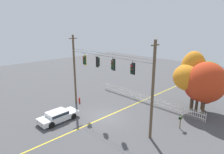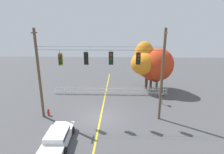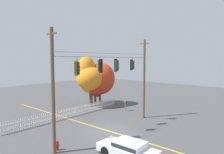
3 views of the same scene
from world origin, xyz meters
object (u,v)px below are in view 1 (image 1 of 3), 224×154
at_px(traffic_signal_northbound_primary, 98,62).
at_px(traffic_signal_eastbound_side, 113,65).
at_px(autumn_maple_near_fence, 192,76).
at_px(parked_car, 58,116).
at_px(traffic_signal_westbound_side, 132,69).
at_px(traffic_signal_northbound_secondary, 84,60).
at_px(autumn_maple_mid, 201,84).
at_px(fire_hydrant, 79,100).
at_px(roadside_mailbox, 181,118).
at_px(autumn_maple_far_west, 206,83).
at_px(autumn_oak_far_east, 206,81).

xyz_separation_m(traffic_signal_northbound_primary, traffic_signal_eastbound_side, (2.33, 0.02, -0.01)).
xyz_separation_m(autumn_maple_near_fence, parked_car, (-8.56, -13.25, -3.64)).
distance_m(traffic_signal_eastbound_side, traffic_signal_westbound_side, 2.58).
bearing_deg(autumn_maple_near_fence, parked_car, -122.85).
bearing_deg(traffic_signal_northbound_primary, traffic_signal_northbound_secondary, 179.56).
xyz_separation_m(autumn_maple_mid, fire_hydrant, (-12.54, -8.27, -3.18)).
bearing_deg(traffic_signal_northbound_secondary, traffic_signal_eastbound_side, 0.00).
height_order(autumn_maple_mid, roadside_mailbox, autumn_maple_mid).
xyz_separation_m(autumn_maple_near_fence, autumn_maple_far_west, (1.90, -0.35, -0.43)).
height_order(traffic_signal_northbound_secondary, traffic_signal_eastbound_side, same).
height_order(traffic_signal_northbound_primary, traffic_signal_westbound_side, same).
height_order(traffic_signal_eastbound_side, autumn_oak_far_east, traffic_signal_eastbound_side).
bearing_deg(parked_car, autumn_oak_far_east, 54.53).
xyz_separation_m(traffic_signal_eastbound_side, autumn_oak_far_east, (5.95, 9.63, -2.40)).
distance_m(traffic_signal_westbound_side, autumn_maple_near_fence, 9.27).
bearing_deg(autumn_maple_far_west, autumn_maple_mid, 178.36).
bearing_deg(autumn_oak_far_east, traffic_signal_westbound_side, -109.29).
height_order(traffic_signal_northbound_secondary, traffic_signal_westbound_side, same).
height_order(traffic_signal_eastbound_side, autumn_maple_far_west, traffic_signal_eastbound_side).
height_order(traffic_signal_eastbound_side, parked_car, traffic_signal_eastbound_side).
distance_m(traffic_signal_westbound_side, autumn_oak_far_east, 10.48).
xyz_separation_m(traffic_signal_northbound_secondary, autumn_maple_far_west, (11.26, 8.50, -2.26)).
distance_m(autumn_maple_near_fence, parked_car, 16.19).
bearing_deg(fire_hydrant, autumn_maple_near_fence, 37.61).
distance_m(autumn_oak_far_east, autumn_maple_far_west, 1.22).
height_order(traffic_signal_northbound_secondary, parked_car, traffic_signal_northbound_secondary).
bearing_deg(autumn_maple_near_fence, traffic_signal_westbound_side, -102.31).
xyz_separation_m(traffic_signal_westbound_side, autumn_maple_mid, (3.30, 8.51, -2.64)).
distance_m(traffic_signal_eastbound_side, autumn_maple_mid, 10.68).
distance_m(autumn_oak_far_east, fire_hydrant, 16.09).
height_order(autumn_oak_far_east, autumn_maple_far_west, autumn_maple_far_west).
xyz_separation_m(traffic_signal_westbound_side, autumn_maple_far_west, (3.83, 8.50, -2.38)).
bearing_deg(traffic_signal_westbound_side, roadside_mailbox, 45.45).
distance_m(autumn_maple_mid, roadside_mailbox, 5.55).
bearing_deg(traffic_signal_northbound_secondary, autumn_oak_far_east, 41.72).
bearing_deg(autumn_oak_far_east, traffic_signal_northbound_primary, -130.64).
xyz_separation_m(autumn_maple_mid, autumn_oak_far_east, (0.07, 1.12, 0.25)).
relative_size(autumn_oak_far_east, autumn_maple_far_west, 0.98).
xyz_separation_m(traffic_signal_northbound_primary, traffic_signal_westbound_side, (4.91, 0.02, -0.02)).
xyz_separation_m(traffic_signal_eastbound_side, autumn_maple_mid, (5.88, 8.51, -2.65)).
distance_m(traffic_signal_northbound_secondary, traffic_signal_westbound_side, 7.43).
distance_m(traffic_signal_westbound_side, autumn_maple_far_west, 9.62).
xyz_separation_m(traffic_signal_eastbound_side, autumn_maple_far_west, (6.41, 8.50, -2.39)).
bearing_deg(traffic_signal_northbound_secondary, autumn_maple_near_fence, 43.39).
distance_m(traffic_signal_northbound_primary, traffic_signal_westbound_side, 4.91).
bearing_deg(autumn_maple_far_west, autumn_maple_near_fence, 169.41).
distance_m(traffic_signal_northbound_primary, roadside_mailbox, 10.45).
relative_size(autumn_maple_near_fence, autumn_maple_mid, 1.33).
relative_size(traffic_signal_eastbound_side, parked_car, 0.32).
relative_size(traffic_signal_northbound_secondary, traffic_signal_eastbound_side, 1.09).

